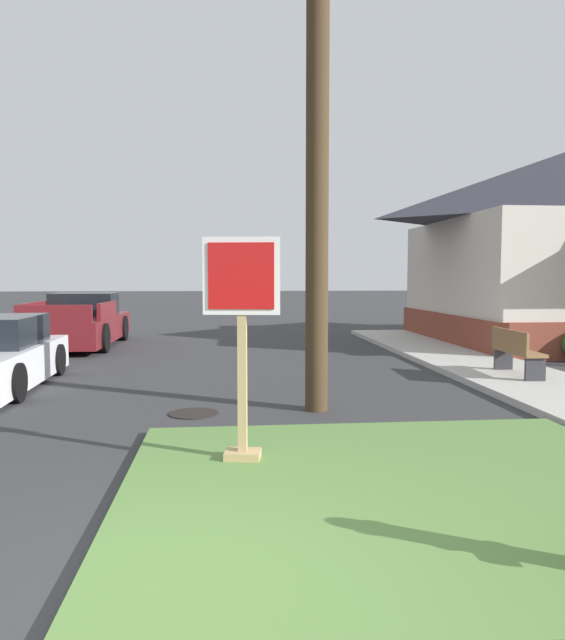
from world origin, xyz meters
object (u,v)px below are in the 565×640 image
stop_sign (242,350)px  street_bench (515,350)px  pickup_truck_maroon (80,324)px  utility_pole (318,57)px  manhole_cover (194,413)px

stop_sign → street_bench: stop_sign is taller
pickup_truck_maroon → street_bench: 11.50m
stop_sign → pickup_truck_maroon: 11.83m
stop_sign → street_bench: bearing=40.7°
street_bench → stop_sign: bearing=-139.3°
pickup_truck_maroon → stop_sign: bearing=-69.0°
stop_sign → utility_pole: bearing=65.0°
street_bench → utility_pole: size_ratio=0.15×
stop_sign → utility_pole: (1.15, 2.47, 3.81)m
pickup_truck_maroon → manhole_cover: bearing=-67.3°
manhole_cover → pickup_truck_maroon: 9.38m
manhole_cover → street_bench: bearing=19.6°
pickup_truck_maroon → utility_pole: (5.39, -8.56, 4.40)m
stop_sign → utility_pole: utility_pole is taller
manhole_cover → utility_pole: utility_pole is taller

